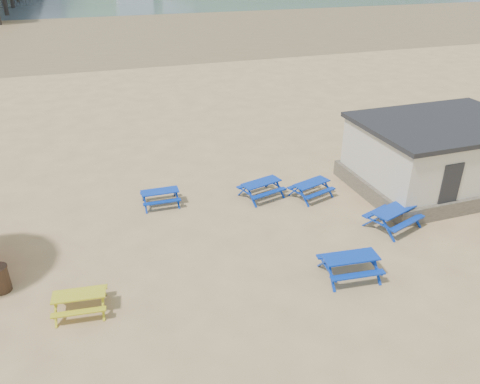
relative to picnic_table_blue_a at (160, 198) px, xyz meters
name	(u,v)px	position (x,y,z in m)	size (l,w,h in m)	color
ground	(223,237)	(1.78, -3.32, -0.33)	(400.00, 400.00, 0.00)	tan
wet_sand	(106,30)	(1.78, 51.68, -0.33)	(400.00, 400.00, 0.00)	olive
picnic_table_blue_a	(160,198)	(0.00, 0.00, 0.00)	(1.61, 1.32, 0.66)	#082994
picnic_table_blue_b	(261,189)	(4.35, -0.73, 0.04)	(2.05, 1.81, 0.73)	#082994
picnic_table_blue_c	(311,190)	(6.44, -1.44, 0.02)	(2.00, 1.79, 0.70)	#082994
picnic_table_blue_e	(350,266)	(5.10, -6.97, 0.06)	(2.00, 1.68, 0.77)	#082994
picnic_table_blue_f	(393,218)	(8.34, -4.77, 0.07)	(2.32, 2.09, 0.81)	#082994
picnic_table_yellow	(80,302)	(-3.49, -5.88, -0.01)	(1.69, 1.43, 0.65)	gold
litter_bin	(0,279)	(-5.86, -4.05, 0.13)	(0.62, 0.62, 0.91)	#3E261D
amenity_block	(439,155)	(12.28, -2.32, 1.24)	(7.40, 5.40, 3.15)	#665B4C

